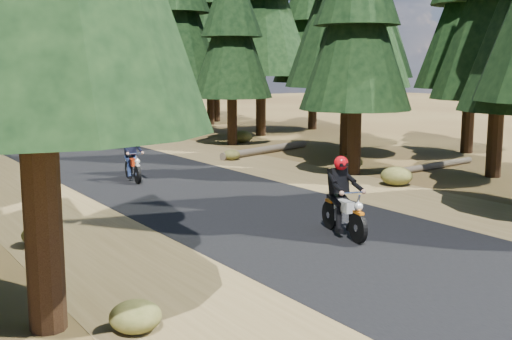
# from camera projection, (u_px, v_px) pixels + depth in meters

# --- Properties ---
(ground) EXTENTS (120.00, 120.00, 0.00)m
(ground) POSITION_uv_depth(u_px,v_px,m) (291.00, 224.00, 15.36)
(ground) COLOR #4A341A
(ground) RESTS_ON ground
(road) EXTENTS (6.00, 100.00, 0.01)m
(road) POSITION_uv_depth(u_px,v_px,m) (192.00, 190.00, 19.47)
(road) COLOR black
(road) RESTS_ON ground
(shoulder_l) EXTENTS (3.20, 100.00, 0.01)m
(shoulder_l) POSITION_uv_depth(u_px,v_px,m) (38.00, 209.00, 16.96)
(shoulder_l) COLOR brown
(shoulder_l) RESTS_ON ground
(shoulder_r) EXTENTS (3.20, 100.00, 0.01)m
(shoulder_r) POSITION_uv_depth(u_px,v_px,m) (311.00, 176.00, 21.98)
(shoulder_r) COLOR brown
(shoulder_r) RESTS_ON ground
(log_near) EXTENTS (5.47, 1.96, 0.32)m
(log_near) POSITION_uv_depth(u_px,v_px,m) (266.00, 150.00, 27.70)
(log_near) COLOR #4C4233
(log_near) RESTS_ON ground
(log_far) EXTENTS (4.26, 0.70, 0.24)m
(log_far) POSITION_uv_depth(u_px,v_px,m) (437.00, 165.00, 23.60)
(log_far) COLOR #4C4233
(log_far) RESTS_ON ground
(understory_shrubs) EXTENTS (14.95, 29.66, 0.60)m
(understory_shrubs) POSITION_uv_depth(u_px,v_px,m) (188.00, 166.00, 22.60)
(understory_shrubs) COLOR #474C1E
(understory_shrubs) RESTS_ON ground
(rider_lead) EXTENTS (1.03, 2.07, 1.77)m
(rider_lead) POSITION_uv_depth(u_px,v_px,m) (344.00, 210.00, 14.13)
(rider_lead) COLOR beige
(rider_lead) RESTS_ON road
(rider_follow) EXTENTS (0.79, 1.86, 1.61)m
(rider_follow) POSITION_uv_depth(u_px,v_px,m) (133.00, 165.00, 20.94)
(rider_follow) COLOR #AA280B
(rider_follow) RESTS_ON road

